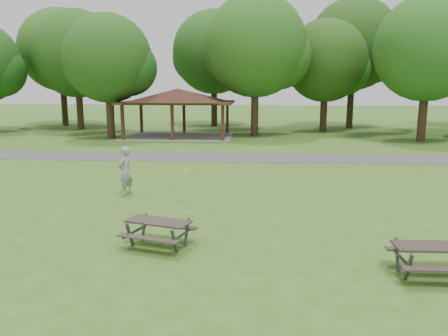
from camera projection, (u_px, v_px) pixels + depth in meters
ground at (173, 248)px, 10.96m from camera, size 160.00×160.00×0.00m
asphalt_path at (219, 157)px, 24.67m from camera, size 120.00×3.20×0.02m
pavilion at (178, 97)px, 34.17m from camera, size 8.60×7.01×3.76m
tree_row_c at (78, 56)px, 39.13m from camera, size 8.19×7.80×10.67m
tree_row_d at (109, 61)px, 32.56m from camera, size 6.93×6.60×9.27m
tree_row_e at (257, 49)px, 34.07m from camera, size 8.40×8.00×11.02m
tree_row_f at (327, 63)px, 37.26m from camera, size 7.35×7.00×9.55m
tree_row_g at (429, 51)px, 30.39m from camera, size 7.77×7.40×10.25m
tree_deep_a at (62, 53)px, 42.65m from camera, size 8.40×8.00×11.38m
tree_deep_b at (215, 55)px, 42.16m from camera, size 8.40×8.00×11.13m
tree_deep_c at (354, 47)px, 40.18m from camera, size 8.82×8.40×11.90m
picnic_table_middle at (158, 227)px, 10.97m from camera, size 1.92×1.71×0.70m
picnic_table_far at (434, 253)px, 9.24m from camera, size 1.68×1.37×0.72m
frisbee_in_flight at (187, 170)px, 14.62m from camera, size 0.29×0.29×0.02m
frisbee_thrower at (125, 171)px, 16.11m from camera, size 0.62×0.76×1.81m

